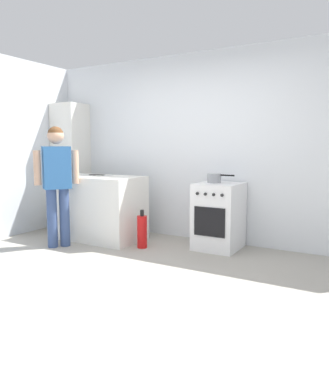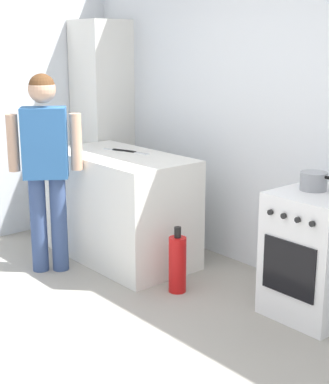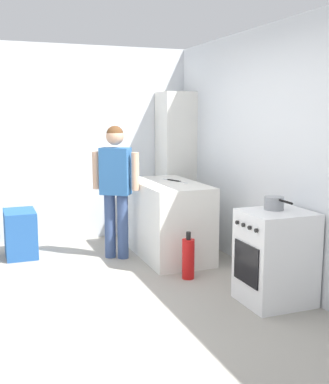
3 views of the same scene
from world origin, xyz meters
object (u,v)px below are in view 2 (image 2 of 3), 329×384
at_px(person, 45,158).
at_px(fire_extinguisher, 177,264).
at_px(pot, 314,181).
at_px(knife_paring, 116,150).
at_px(oven_left, 317,254).
at_px(knife_utility, 135,152).
at_px(larder_cabinet, 103,125).

xyz_separation_m(person, fire_extinguisher, (0.98, 0.50, -0.71)).
distance_m(pot, knife_paring, 1.83).
relative_size(oven_left, knife_utility, 3.39).
height_order(oven_left, person, person).
height_order(knife_paring, fire_extinguisher, knife_paring).
relative_size(oven_left, knife_paring, 4.09).
bearing_deg(knife_utility, person, -103.03).
relative_size(knife_utility, larder_cabinet, 0.13).
bearing_deg(person, knife_paring, 92.41).
relative_size(pot, fire_extinguisher, 0.72).
bearing_deg(pot, larder_cabinet, 178.04).
height_order(knife_paring, person, person).
height_order(oven_left, larder_cabinet, larder_cabinet).
xyz_separation_m(knife_utility, larder_cabinet, (-0.97, 0.34, 0.10)).
xyz_separation_m(pot, person, (-1.78, -0.99, 0.02)).
bearing_deg(pot, person, -150.78).
bearing_deg(knife_utility, larder_cabinet, 160.88).
height_order(oven_left, knife_utility, knife_utility).
distance_m(oven_left, knife_utility, 1.76).
relative_size(oven_left, larder_cabinet, 0.42).
relative_size(knife_paring, larder_cabinet, 0.10).
bearing_deg(oven_left, knife_utility, -172.06).
relative_size(oven_left, pot, 2.38).
relative_size(person, larder_cabinet, 0.79).
bearing_deg(fire_extinguisher, knife_paring, 169.67).
bearing_deg(knife_utility, oven_left, 7.94).
bearing_deg(knife_paring, knife_utility, 16.37).
relative_size(pot, larder_cabinet, 0.18).
bearing_deg(oven_left, pot, 169.33).
height_order(knife_utility, larder_cabinet, larder_cabinet).
distance_m(knife_utility, person, 0.77).
xyz_separation_m(oven_left, knife_paring, (-1.88, -0.29, 0.48)).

